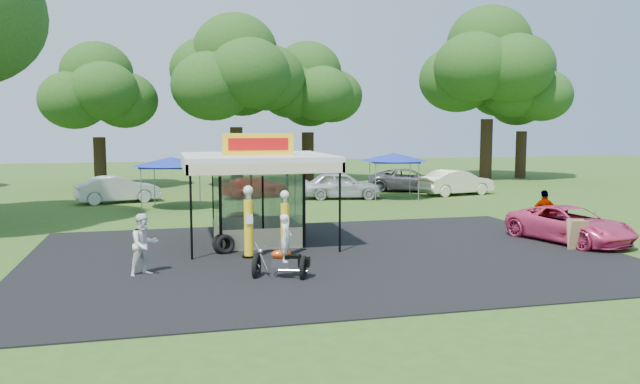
# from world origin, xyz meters

# --- Properties ---
(ground) EXTENTS (120.00, 120.00, 0.00)m
(ground) POSITION_xyz_m (0.00, 0.00, 0.00)
(ground) COLOR #335119
(ground) RESTS_ON ground
(asphalt_apron) EXTENTS (20.00, 14.00, 0.04)m
(asphalt_apron) POSITION_xyz_m (0.00, 2.00, 0.02)
(asphalt_apron) COLOR black
(asphalt_apron) RESTS_ON ground
(gas_station_kiosk) EXTENTS (5.40, 5.40, 4.18)m
(gas_station_kiosk) POSITION_xyz_m (-2.00, 4.99, 1.78)
(gas_station_kiosk) COLOR white
(gas_station_kiosk) RESTS_ON ground
(gas_pump_left) EXTENTS (0.46, 0.46, 2.47)m
(gas_pump_left) POSITION_xyz_m (-2.67, 2.32, 1.19)
(gas_pump_left) COLOR black
(gas_pump_left) RESTS_ON ground
(gas_pump_right) EXTENTS (0.43, 0.43, 2.28)m
(gas_pump_right) POSITION_xyz_m (-1.43, 2.30, 1.09)
(gas_pump_right) COLOR black
(gas_pump_right) RESTS_ON ground
(motorcycle) EXTENTS (1.75, 1.29, 1.98)m
(motorcycle) POSITION_xyz_m (-2.05, -0.70, 0.77)
(motorcycle) COLOR black
(motorcycle) RESTS_ON ground
(spare_tires) EXTENTS (0.90, 0.71, 0.73)m
(spare_tires) POSITION_xyz_m (-3.44, 3.21, 0.35)
(spare_tires) COLOR black
(spare_tires) RESTS_ON ground
(a_frame_sign) EXTENTS (0.67, 0.69, 1.11)m
(a_frame_sign) POSITION_xyz_m (8.91, 0.77, 0.56)
(a_frame_sign) COLOR #593819
(a_frame_sign) RESTS_ON ground
(kiosk_car) EXTENTS (2.82, 1.13, 0.96)m
(kiosk_car) POSITION_xyz_m (-2.00, 7.20, 0.48)
(kiosk_car) COLOR yellow
(kiosk_car) RESTS_ON ground
(pink_sedan) EXTENTS (3.45, 5.38, 1.38)m
(pink_sedan) POSITION_xyz_m (9.64, 2.19, 0.69)
(pink_sedan) COLOR #E23D70
(pink_sedan) RESTS_ON ground
(spectator_west) EXTENTS (1.15, 1.09, 1.87)m
(spectator_west) POSITION_xyz_m (-6.01, 0.70, 0.93)
(spectator_west) COLOR white
(spectator_west) RESTS_ON ground
(spectator_east_b) EXTENTS (1.17, 0.63, 1.89)m
(spectator_east_b) POSITION_xyz_m (9.36, 3.45, 0.95)
(spectator_east_b) COLOR gray
(spectator_east_b) RESTS_ON ground
(bg_car_a) EXTENTS (4.96, 2.78, 1.55)m
(bg_car_a) POSITION_xyz_m (-8.00, 19.25, 0.77)
(bg_car_a) COLOR silver
(bg_car_a) RESTS_ON ground
(bg_car_b) EXTENTS (4.74, 3.25, 1.28)m
(bg_car_b) POSITION_xyz_m (0.15, 19.92, 0.64)
(bg_car_b) COLOR red
(bg_car_b) RESTS_ON ground
(bg_car_c) EXTENTS (5.14, 2.80, 1.66)m
(bg_car_c) POSITION_xyz_m (5.06, 17.93, 0.83)
(bg_car_c) COLOR #B6B7BB
(bg_car_c) RESTS_ON ground
(bg_car_d) EXTENTS (6.02, 4.37, 1.52)m
(bg_car_d) POSITION_xyz_m (10.67, 20.92, 0.76)
(bg_car_d) COLOR #505052
(bg_car_d) RESTS_ON ground
(bg_car_e) EXTENTS (5.14, 2.68, 1.61)m
(bg_car_e) POSITION_xyz_m (12.80, 18.12, 0.81)
(bg_car_e) COLOR #F5E5BB
(bg_car_e) RESTS_ON ground
(tent_west) EXTENTS (3.95, 3.95, 2.76)m
(tent_west) POSITION_xyz_m (-5.00, 16.06, 2.50)
(tent_west) COLOR gray
(tent_west) RESTS_ON ground
(tent_east) EXTENTS (3.98, 3.98, 2.78)m
(tent_east) POSITION_xyz_m (8.16, 17.24, 2.52)
(tent_east) COLOR gray
(tent_east) RESTS_ON ground
(oak_far_b) EXTENTS (8.39, 8.39, 10.00)m
(oak_far_b) POSITION_xyz_m (-9.74, 28.10, 6.39)
(oak_far_b) COLOR black
(oak_far_b) RESTS_ON ground
(oak_far_c) EXTENTS (10.36, 10.36, 12.21)m
(oak_far_c) POSITION_xyz_m (-0.16, 27.62, 7.75)
(oak_far_c) COLOR black
(oak_far_c) RESTS_ON ground
(oak_far_d) EXTENTS (9.06, 9.06, 10.79)m
(oak_far_d) POSITION_xyz_m (5.87, 30.46, 6.88)
(oak_far_d) COLOR black
(oak_far_d) RESTS_ON ground
(oak_far_e) EXTENTS (11.55, 11.55, 13.75)m
(oak_far_e) POSITION_xyz_m (20.47, 28.28, 8.78)
(oak_far_e) COLOR black
(oak_far_e) RESTS_ON ground
(oak_far_f) EXTENTS (8.89, 8.89, 10.72)m
(oak_far_f) POSITION_xyz_m (23.84, 28.49, 6.88)
(oak_far_f) COLOR black
(oak_far_f) RESTS_ON ground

